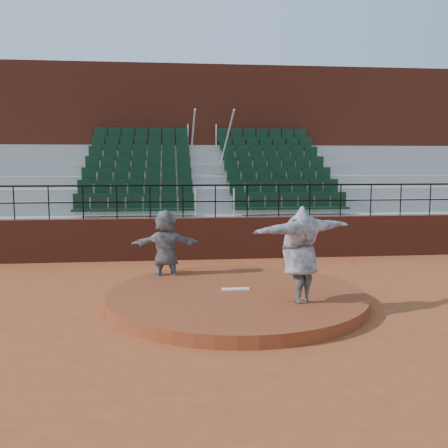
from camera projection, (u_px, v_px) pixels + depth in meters
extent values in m
plane|color=#9D4823|center=(237.00, 303.00, 10.70)|extent=(90.00, 90.00, 0.00)
cylinder|color=brown|center=(237.00, 297.00, 10.68)|extent=(5.50, 5.50, 0.25)
cube|color=white|center=(236.00, 289.00, 10.81)|extent=(0.60, 0.15, 0.03)
cube|color=maroon|center=(215.00, 238.00, 15.55)|extent=(24.00, 0.30, 1.30)
cylinder|color=black|center=(215.00, 185.00, 15.35)|extent=(24.00, 0.05, 0.05)
cylinder|color=black|center=(215.00, 201.00, 15.41)|extent=(24.00, 0.04, 0.04)
cylinder|color=black|center=(14.00, 203.00, 14.77)|extent=(0.04, 0.04, 1.00)
cylinder|color=black|center=(49.00, 203.00, 14.88)|extent=(0.04, 0.04, 1.00)
cylinder|color=black|center=(83.00, 202.00, 14.98)|extent=(0.04, 0.04, 1.00)
cylinder|color=black|center=(117.00, 202.00, 15.09)|extent=(0.04, 0.04, 1.00)
cylinder|color=black|center=(150.00, 202.00, 15.20)|extent=(0.04, 0.04, 1.00)
cylinder|color=black|center=(183.00, 202.00, 15.30)|extent=(0.04, 0.04, 1.00)
cylinder|color=black|center=(215.00, 201.00, 15.41)|extent=(0.04, 0.04, 1.00)
cylinder|color=black|center=(247.00, 201.00, 15.52)|extent=(0.04, 0.04, 1.00)
cylinder|color=black|center=(279.00, 201.00, 15.62)|extent=(0.04, 0.04, 1.00)
cylinder|color=black|center=(310.00, 201.00, 15.73)|extent=(0.04, 0.04, 1.00)
cylinder|color=black|center=(341.00, 200.00, 15.84)|extent=(0.04, 0.04, 1.00)
cylinder|color=black|center=(371.00, 200.00, 15.94)|extent=(0.04, 0.04, 1.00)
cylinder|color=black|center=(401.00, 200.00, 16.05)|extent=(0.04, 0.04, 1.00)
cylinder|color=black|center=(430.00, 200.00, 16.16)|extent=(0.04, 0.04, 1.00)
cube|color=gray|center=(214.00, 235.00, 16.12)|extent=(24.00, 0.85, 1.30)
cube|color=black|center=(134.00, 205.00, 15.73)|extent=(3.85, 0.48, 0.72)
cube|color=black|center=(291.00, 204.00, 16.27)|extent=(3.85, 0.48, 0.72)
cube|color=gray|center=(212.00, 226.00, 16.93)|extent=(24.00, 0.85, 1.70)
cube|color=black|center=(136.00, 191.00, 16.52)|extent=(3.85, 0.48, 0.72)
cube|color=black|center=(285.00, 190.00, 17.06)|extent=(3.85, 0.48, 0.72)
cube|color=gray|center=(210.00, 217.00, 17.75)|extent=(24.00, 0.85, 2.10)
cube|color=black|center=(137.00, 178.00, 17.31)|extent=(3.85, 0.48, 0.72)
cube|color=black|center=(280.00, 178.00, 17.85)|extent=(3.85, 0.48, 0.72)
cube|color=gray|center=(208.00, 210.00, 18.56)|extent=(24.00, 0.85, 2.50)
cube|color=black|center=(138.00, 166.00, 18.10)|extent=(3.85, 0.48, 0.72)
cube|color=black|center=(275.00, 166.00, 18.64)|extent=(3.85, 0.48, 0.72)
cube|color=gray|center=(206.00, 202.00, 19.37)|extent=(24.00, 0.85, 2.90)
cube|color=black|center=(139.00, 155.00, 18.89)|extent=(3.85, 0.48, 0.72)
cube|color=black|center=(270.00, 156.00, 19.43)|extent=(3.85, 0.48, 0.72)
cube|color=gray|center=(205.00, 196.00, 20.19)|extent=(24.00, 0.85, 3.30)
cube|color=black|center=(141.00, 146.00, 19.68)|extent=(3.85, 0.48, 0.72)
cube|color=black|center=(266.00, 146.00, 20.22)|extent=(3.85, 0.48, 0.72)
cube|color=gray|center=(203.00, 190.00, 21.00)|extent=(24.00, 0.85, 3.70)
cube|color=black|center=(142.00, 136.00, 20.47)|extent=(3.85, 0.48, 0.72)
cube|color=black|center=(263.00, 137.00, 21.01)|extent=(3.85, 0.48, 0.72)
cylinder|color=silver|center=(191.00, 151.00, 18.23)|extent=(0.06, 5.97, 2.46)
cylinder|color=silver|center=(224.00, 151.00, 18.36)|extent=(0.06, 5.97, 2.46)
cube|color=maroon|center=(200.00, 150.00, 22.69)|extent=(24.00, 3.00, 7.10)
imported|color=black|center=(300.00, 254.00, 9.77)|extent=(2.40, 1.55, 1.91)
imported|color=black|center=(166.00, 247.00, 12.18)|extent=(1.74, 0.59, 1.86)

